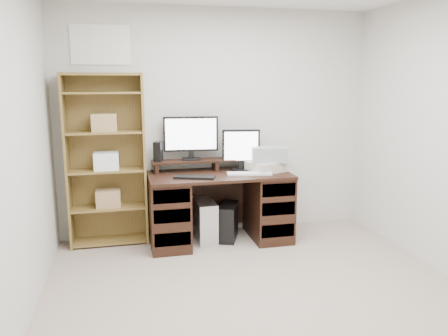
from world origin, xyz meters
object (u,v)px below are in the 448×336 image
object	(u,v)px
tower_black	(228,222)
monitor_wide	(191,136)
desk	(220,206)
printer	(269,166)
bookshelf	(106,159)
monitor_small	(241,148)
tower_silver	(205,221)

from	to	relation	value
tower_black	monitor_wide	bearing A→B (deg)	171.10
desk	printer	bearing A→B (deg)	1.08
tower_black	bookshelf	size ratio (longest dim) A/B	0.24
printer	tower_black	world-z (taller)	printer
tower_black	bookshelf	world-z (taller)	bookshelf
monitor_wide	monitor_small	xyz separation A→B (m)	(0.53, -0.13, -0.14)
printer	tower_black	xyz separation A→B (m)	(-0.45, 0.01, -0.61)
monitor_wide	tower_silver	bearing A→B (deg)	-56.36
monitor_small	bookshelf	world-z (taller)	bookshelf
tower_silver	desk	bearing A→B (deg)	-16.13
desk	monitor_wide	distance (m)	0.82
bookshelf	tower_silver	bearing A→B (deg)	-9.68
printer	bookshelf	xyz separation A→B (m)	(-1.72, 0.20, 0.11)
printer	tower_silver	world-z (taller)	printer
monitor_small	tower_black	xyz separation A→B (m)	(-0.16, -0.09, -0.80)
printer	tower_silver	xyz separation A→B (m)	(-0.71, 0.03, -0.58)
desk	monitor_wide	bearing A→B (deg)	138.11
desk	printer	world-z (taller)	printer
tower_silver	tower_black	size ratio (longest dim) A/B	1.04
desk	bookshelf	bearing A→B (deg)	169.64
desk	tower_silver	distance (m)	0.23
monitor_wide	monitor_small	distance (m)	0.56
monitor_wide	printer	world-z (taller)	monitor_wide
tower_silver	bookshelf	bearing A→B (deg)	168.95
monitor_wide	printer	bearing A→B (deg)	-11.27
monitor_small	tower_silver	xyz separation A→B (m)	(-0.42, -0.07, -0.77)
monitor_wide	monitor_small	bearing A→B (deg)	-9.49
printer	tower_silver	distance (m)	0.92
tower_silver	tower_black	bearing A→B (deg)	-6.04
monitor_small	printer	size ratio (longest dim) A/B	1.06
printer	desk	bearing A→B (deg)	159.28
tower_black	bookshelf	bearing A→B (deg)	-167.02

